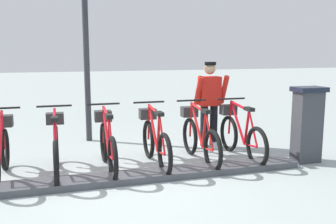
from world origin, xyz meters
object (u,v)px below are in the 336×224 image
object	(u,v)px
bike_docked_4	(56,147)
bike_docked_1	(199,137)
bike_docked_0	(240,134)
worker_near_rack	(209,101)
lamp_post	(85,17)
payment_kiosk	(307,123)
bike_docked_2	(155,140)
bike_docked_5	(0,151)
bike_docked_3	(107,143)

from	to	relation	value
bike_docked_4	bike_docked_1	bearing A→B (deg)	-90.00
bike_docked_0	worker_near_rack	world-z (taller)	worker_near_rack
bike_docked_4	lamp_post	bearing A→B (deg)	-18.30
bike_docked_4	worker_near_rack	distance (m)	3.06
bike_docked_1	bike_docked_4	size ratio (longest dim) A/B	1.00
bike_docked_0	worker_near_rack	bearing A→B (deg)	13.92
payment_kiosk	lamp_post	distance (m)	4.68
bike_docked_2	bike_docked_5	bearing A→B (deg)	90.00
bike_docked_0	bike_docked_4	size ratio (longest dim) A/B	1.00
payment_kiosk	bike_docked_3	bearing A→B (deg)	80.10
payment_kiosk	bike_docked_2	world-z (taller)	payment_kiosk
bike_docked_5	worker_near_rack	xyz separation A→B (m)	(0.87, -3.67, 0.48)
bike_docked_0	worker_near_rack	xyz separation A→B (m)	(0.87, 0.22, 0.48)
bike_docked_3	worker_near_rack	world-z (taller)	worker_near_rack
bike_docked_2	bike_docked_0	bearing A→B (deg)	-90.00
payment_kiosk	bike_docked_3	xyz separation A→B (m)	(0.57, 3.28, -0.24)
bike_docked_4	payment_kiosk	bearing A→B (deg)	-98.03
bike_docked_1	bike_docked_3	distance (m)	1.56
bike_docked_4	lamp_post	xyz separation A→B (m)	(2.08, -0.69, 2.11)
bike_docked_3	bike_docked_1	bearing A→B (deg)	-90.00
bike_docked_2	worker_near_rack	bearing A→B (deg)	-56.99
bike_docked_5	lamp_post	size ratio (longest dim) A/B	0.45
bike_docked_1	bike_docked_5	xyz separation A→B (m)	(0.00, 3.11, 0.00)
bike_docked_0	bike_docked_3	bearing A→B (deg)	90.00
bike_docked_4	worker_near_rack	bearing A→B (deg)	-73.27
payment_kiosk	bike_docked_4	distance (m)	4.10
bike_docked_4	bike_docked_3	bearing A→B (deg)	-90.00
bike_docked_2	bike_docked_3	xyz separation A→B (m)	(0.00, 0.78, 0.00)
worker_near_rack	lamp_post	bearing A→B (deg)	61.26
bike_docked_5	worker_near_rack	size ratio (longest dim) A/B	1.04
bike_docked_0	bike_docked_4	bearing A→B (deg)	90.00
payment_kiosk	bike_docked_3	distance (m)	3.33
bike_docked_1	worker_near_rack	xyz separation A→B (m)	(0.87, -0.56, 0.48)
bike_docked_1	bike_docked_2	xyz separation A→B (m)	(0.00, 0.78, 0.00)
bike_docked_0	bike_docked_1	distance (m)	0.78
bike_docked_1	bike_docked_0	bearing A→B (deg)	-90.00
payment_kiosk	bike_docked_5	distance (m)	4.87
bike_docked_4	bike_docked_5	world-z (taller)	same
bike_docked_0	bike_docked_3	xyz separation A→B (m)	(0.00, 2.33, 0.00)
payment_kiosk	bike_docked_4	xyz separation A→B (m)	(0.57, 4.05, -0.24)
bike_docked_3	bike_docked_4	xyz separation A→B (m)	(0.00, 0.78, 0.00)
bike_docked_5	bike_docked_4	bearing A→B (deg)	-90.00
bike_docked_4	lamp_post	size ratio (longest dim) A/B	0.45
worker_near_rack	lamp_post	xyz separation A→B (m)	(1.21, 2.21, 1.63)
bike_docked_5	lamp_post	distance (m)	3.31
bike_docked_5	bike_docked_3	bearing A→B (deg)	-90.00
bike_docked_2	lamp_post	size ratio (longest dim) A/B	0.45
payment_kiosk	bike_docked_1	xyz separation A→B (m)	(0.57, 1.72, -0.24)
worker_near_rack	payment_kiosk	bearing A→B (deg)	-141.21
bike_docked_2	worker_near_rack	world-z (taller)	worker_near_rack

